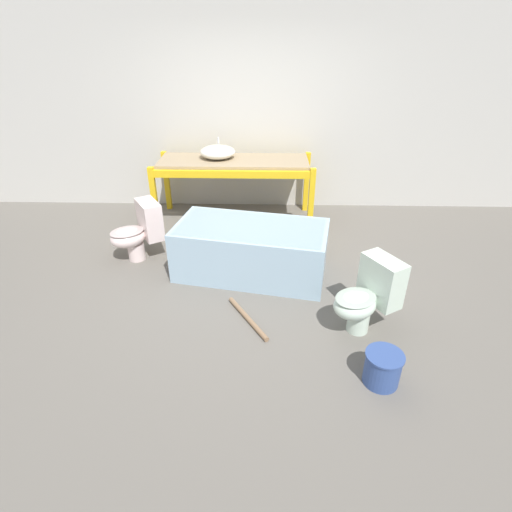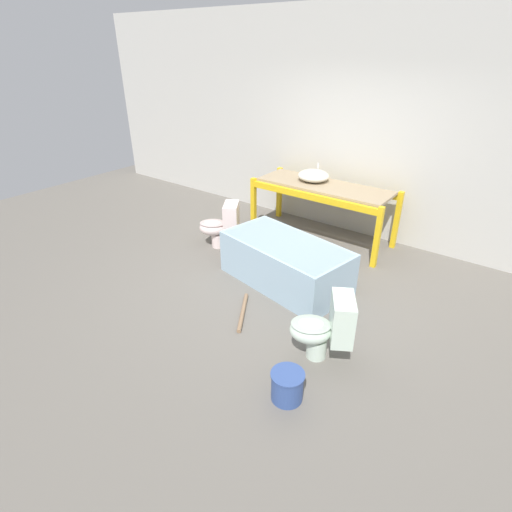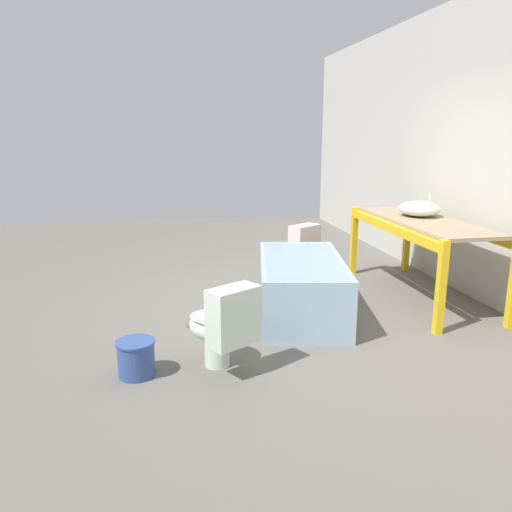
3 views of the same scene
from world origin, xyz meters
The scene contains 9 objects.
ground_plane centered at (0.00, 0.00, 0.00)m, with size 12.00×12.00×0.00m, color #666059.
warehouse_wall_rear centered at (0.00, 2.06, 1.60)m, with size 10.80×0.08×3.20m.
shelving_rack centered at (-0.23, 1.48, 0.74)m, with size 2.10×0.80×0.86m.
sink_basin centered at (-0.45, 1.53, 0.94)m, with size 0.47×0.44×0.25m.
bathtub_main centered at (0.05, 0.05, 0.32)m, with size 1.71×1.08×0.56m.
toilet_near centered at (-1.25, 0.35, 0.35)m, with size 0.67×0.60×0.67m.
toilet_far centered at (1.09, -0.87, 0.35)m, with size 0.67×0.59×0.67m.
bucket_white centered at (1.09, -1.50, 0.14)m, with size 0.29×0.29×0.27m.
loose_pipe centered at (0.04, -0.79, 0.02)m, with size 0.40×0.61×0.05m.
Camera 2 is at (2.34, -3.61, 2.66)m, focal length 28.00 mm.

